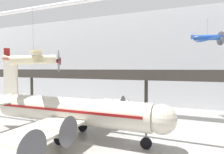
% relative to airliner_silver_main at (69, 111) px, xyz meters
% --- Properties ---
extents(hangar_back_wall, '(140.00, 3.00, 23.10)m').
position_rel_airliner_silver_main_xyz_m(hangar_back_wall, '(6.05, 28.29, 8.05)').
color(hangar_back_wall, silver).
rests_on(hangar_back_wall, ground).
extents(mezzanine_walkway, '(110.00, 3.20, 8.90)m').
position_rel_airliner_silver_main_xyz_m(mezzanine_walkway, '(6.05, 16.43, 3.77)').
color(mezzanine_walkway, '#38332D').
rests_on(mezzanine_walkway, ground).
extents(airliner_silver_main, '(27.78, 31.42, 10.02)m').
position_rel_airliner_silver_main_xyz_m(airliner_silver_main, '(0.00, 0.00, 0.00)').
color(airliner_silver_main, beige).
rests_on(airliner_silver_main, ground).
extents(suspended_plane_cream_biplane, '(8.09, 8.15, 9.33)m').
position_rel_airliner_silver_main_xyz_m(suspended_plane_cream_biplane, '(-6.56, 0.50, 6.93)').
color(suspended_plane_cream_biplane, beige).
extents(suspended_plane_blue_trainer, '(5.89, 6.58, 4.72)m').
position_rel_airliner_silver_main_xyz_m(suspended_plane_blue_trainer, '(16.90, 17.35, 11.01)').
color(suspended_plane_blue_trainer, '#1E4CAD').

